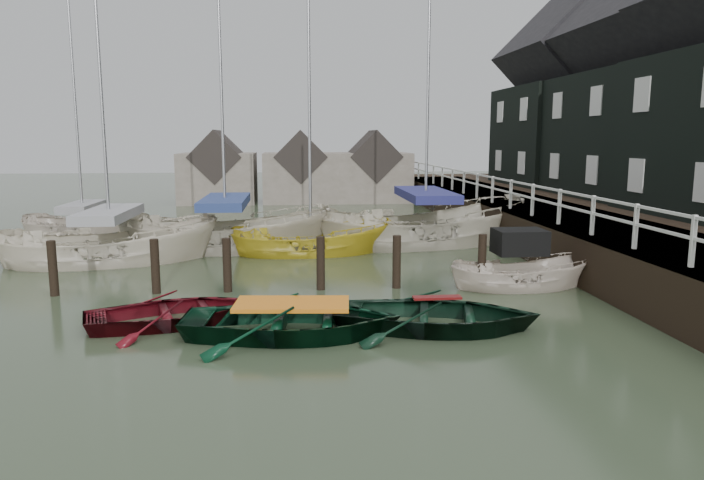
{
  "coord_description": "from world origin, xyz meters",
  "views": [
    {
      "loc": [
        0.5,
        -12.98,
        3.93
      ],
      "look_at": [
        1.96,
        2.4,
        1.4
      ],
      "focal_mm": 32.0,
      "sensor_mm": 36.0,
      "label": 1
    }
  ],
  "objects": [
    {
      "name": "sailboat_a",
      "position": [
        -5.28,
        7.26,
        0.06
      ],
      "size": [
        7.1,
        3.86,
        10.45
      ],
      "rotation": [
        0.0,
        0.0,
        1.78
      ],
      "color": "beige",
      "rests_on": "ground"
    },
    {
      "name": "rowboat_red",
      "position": [
        -2.0,
        0.3,
        0.0
      ],
      "size": [
        4.34,
        3.65,
        0.77
      ],
      "primitive_type": "imported",
      "rotation": [
        0.0,
        0.0,
        1.88
      ],
      "color": "#4E0B12",
      "rests_on": "ground"
    },
    {
      "name": "pier",
      "position": [
        9.48,
        10.0,
        0.71
      ],
      "size": [
        3.04,
        32.0,
        2.7
      ],
      "color": "black",
      "rests_on": "ground"
    },
    {
      "name": "land_strip",
      "position": [
        15.0,
        10.0,
        0.0
      ],
      "size": [
        14.0,
        38.0,
        1.5
      ],
      "primitive_type": "cube",
      "color": "black",
      "rests_on": "ground"
    },
    {
      "name": "far_sheds",
      "position": [
        0.83,
        26.0,
        1.86
      ],
      "size": [
        14.0,
        4.08,
        4.39
      ],
      "color": "#665B51",
      "rests_on": "ground"
    },
    {
      "name": "sailboat_c",
      "position": [
        1.1,
        8.23,
        0.02
      ],
      "size": [
        5.67,
        2.34,
        10.29
      ],
      "rotation": [
        0.0,
        0.0,
        1.61
      ],
      "color": "gold",
      "rests_on": "ground"
    },
    {
      "name": "quay_houses",
      "position": [
        14.99,
        8.66,
        5.68
      ],
      "size": [
        6.52,
        28.14,
        10.01
      ],
      "color": "black",
      "rests_on": "ground"
    },
    {
      "name": "mooring_pilings",
      "position": [
        -1.11,
        3.0,
        0.5
      ],
      "size": [
        13.72,
        0.22,
        1.8
      ],
      "color": "black",
      "rests_on": "ground"
    },
    {
      "name": "sailboat_d",
      "position": [
        5.39,
        9.7,
        0.06
      ],
      "size": [
        8.63,
        4.63,
        13.14
      ],
      "rotation": [
        0.0,
        0.0,
        1.77
      ],
      "color": "beige",
      "rests_on": "ground"
    },
    {
      "name": "sailboat_e",
      "position": [
        -7.69,
        12.27,
        0.07
      ],
      "size": [
        5.73,
        3.62,
        10.23
      ],
      "rotation": [
        0.0,
        0.0,
        1.25
      ],
      "color": "beige",
      "rests_on": "ground"
    },
    {
      "name": "sailboat_b",
      "position": [
        -1.86,
        9.21,
        0.06
      ],
      "size": [
        7.6,
        3.15,
        12.02
      ],
      "rotation": [
        0.0,
        0.0,
        1.53
      ],
      "color": "beige",
      "rests_on": "ground"
    },
    {
      "name": "ground",
      "position": [
        0.0,
        0.0,
        0.0
      ],
      "size": [
        120.0,
        120.0,
        0.0
      ],
      "primitive_type": "plane",
      "color": "#303C26",
      "rests_on": "ground"
    },
    {
      "name": "motorboat",
      "position": [
        6.45,
        2.66,
        0.12
      ],
      "size": [
        3.8,
        1.45,
        2.27
      ],
      "rotation": [
        0.0,
        0.0,
        1.58
      ],
      "color": "beige",
      "rests_on": "ground"
    },
    {
      "name": "rowboat_dkgreen",
      "position": [
        3.44,
        -0.65,
        0.0
      ],
      "size": [
        4.75,
        3.83,
        0.87
      ],
      "primitive_type": "imported",
      "rotation": [
        0.0,
        0.0,
        1.35
      ],
      "color": "black",
      "rests_on": "ground"
    },
    {
      "name": "rowboat_green",
      "position": [
        0.46,
        -0.82,
        0.0
      ],
      "size": [
        4.63,
        3.49,
        0.9
      ],
      "primitive_type": "imported",
      "rotation": [
        0.0,
        0.0,
        1.48
      ],
      "color": "black",
      "rests_on": "ground"
    }
  ]
}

